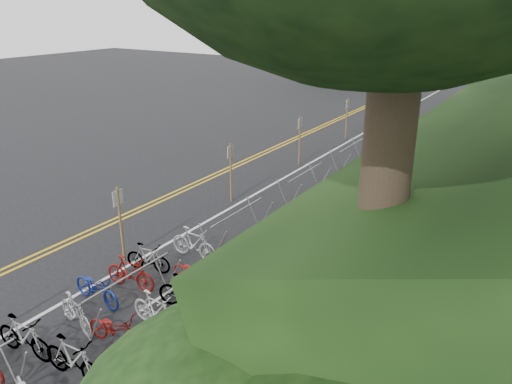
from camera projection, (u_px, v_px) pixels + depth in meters
road_markings at (219, 208)px, 20.15m from camera, size 7.47×80.00×0.01m
red_curb at (355, 219)px, 19.07m from camera, size 0.25×28.00×0.10m
bike_racks_rest at (305, 179)px, 20.93m from camera, size 1.14×23.00×1.17m
signposts_rest at (269, 151)px, 22.72m from camera, size 0.08×18.40×2.50m
bike_valet at (74, 333)px, 11.79m from camera, size 3.27×11.21×1.07m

